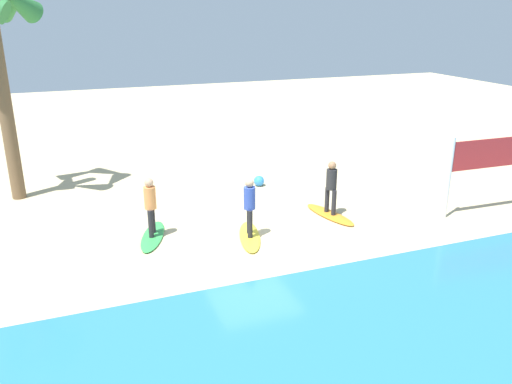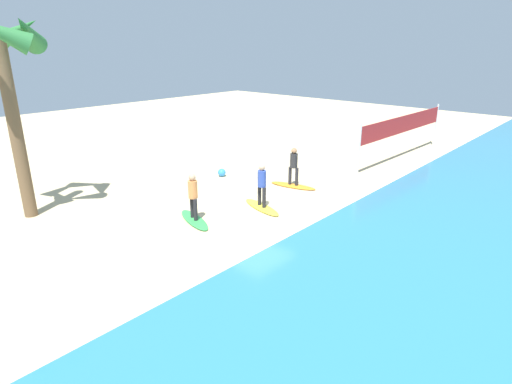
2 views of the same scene
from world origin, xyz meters
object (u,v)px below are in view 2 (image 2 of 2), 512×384
object	(u,v)px
surfer_yellow	(262,182)
beach_ball	(222,173)
volleyball_net	(404,126)
surfer_orange	(294,164)
surfboard_orange	(293,186)
surfer_green	(193,193)
surfboard_yellow	(262,207)
surfboard_green	(194,220)
palm_tree	(1,54)

from	to	relation	value
surfer_yellow	beach_ball	bearing A→B (deg)	-114.35
volleyball_net	beach_ball	xyz separation A→B (m)	(8.69, -4.91, -1.60)
surfer_orange	surfer_yellow	bearing A→B (deg)	12.97
surfboard_orange	surfer_green	size ratio (longest dim) A/B	1.28
surfboard_yellow	surfboard_green	bearing A→B (deg)	-95.25
surfboard_orange	surfboard_yellow	distance (m)	2.93
volleyball_net	palm_tree	xyz separation A→B (m)	(16.66, -6.62, 3.79)
surfer_yellow	beach_ball	world-z (taller)	surfer_yellow
surfer_orange	surfer_green	xyz separation A→B (m)	(5.36, -0.31, 0.00)
surfer_green	palm_tree	bearing A→B (deg)	-53.19
surfer_yellow	surfer_orange	bearing A→B (deg)	-167.03
surfboard_yellow	volleyball_net	world-z (taller)	volleyball_net
surfboard_yellow	surfer_yellow	bearing A→B (deg)	-10.66
palm_tree	surfer_green	bearing A→B (deg)	126.81
surfer_orange	surfboard_yellow	distance (m)	3.09
beach_ball	surfer_green	bearing A→B (deg)	35.60
beach_ball	surfer_yellow	bearing A→B (deg)	65.65
surfboard_yellow	surfer_green	distance (m)	2.87
surfer_orange	surfer_green	bearing A→B (deg)	-3.34
surfer_orange	surfboard_green	size ratio (longest dim) A/B	0.78
surfboard_green	volleyball_net	bearing A→B (deg)	101.32
surfboard_orange	surfboard_green	size ratio (longest dim) A/B	1.00
surfboard_orange	volleyball_net	size ratio (longest dim) A/B	0.23
surfboard_yellow	volleyball_net	distance (m)	10.72
surfboard_green	beach_ball	xyz separation A→B (m)	(-4.36, -3.12, 0.14)
volleyball_net	surfer_yellow	bearing A→B (deg)	-4.46
surfer_yellow	surfboard_orange	bearing A→B (deg)	-167.03
surfer_green	beach_ball	distance (m)	5.43
palm_tree	volleyball_net	bearing A→B (deg)	158.34
surfboard_orange	surfer_green	bearing A→B (deg)	-104.95
surfer_orange	surfer_yellow	xyz separation A→B (m)	(2.85, 0.66, 0.00)
surfboard_yellow	surfer_green	size ratio (longest dim) A/B	1.28
volleyball_net	surfboard_yellow	bearing A→B (deg)	-4.46
surfer_yellow	surfboard_green	distance (m)	2.87
surfboard_green	volleyball_net	world-z (taller)	volleyball_net
surfboard_yellow	surfer_yellow	world-z (taller)	surfer_yellow
surfer_yellow	surfboard_green	world-z (taller)	surfer_yellow
surfer_orange	volleyball_net	size ratio (longest dim) A/B	0.18
surfboard_orange	beach_ball	size ratio (longest dim) A/B	5.60
surfer_yellow	palm_tree	distance (m)	9.58
surfer_orange	surfboard_green	bearing A→B (deg)	-3.34
surfboard_orange	surfer_orange	bearing A→B (deg)	-11.61
surfer_yellow	palm_tree	bearing A→B (deg)	-43.44
surfboard_yellow	surfer_green	xyz separation A→B (m)	(2.51, -0.97, 0.99)
surfboard_orange	surfer_yellow	bearing A→B (deg)	-88.63
surfboard_orange	surfer_orange	world-z (taller)	surfer_orange
beach_ball	volleyball_net	bearing A→B (deg)	150.52
surfboard_orange	surfboard_green	world-z (taller)	same
surfboard_orange	surfboard_yellow	world-z (taller)	same
surfer_green	palm_tree	xyz separation A→B (m)	(3.61, -4.82, 4.55)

